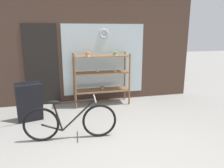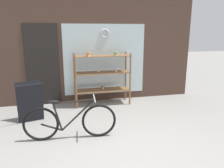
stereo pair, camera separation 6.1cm
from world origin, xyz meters
The scene contains 5 objects.
ground_plane centered at (0.00, 0.00, 0.00)m, with size 30.00×30.00×0.00m, color gray.
storefront_facade centered at (-0.04, 2.90, 1.74)m, with size 5.48×0.13×3.58m.
display_case centered at (0.07, 2.53, 0.84)m, with size 1.45×0.46×1.41m.
bicycle centered at (-0.87, 0.74, 0.34)m, with size 1.67×0.46×0.76m.
sandwich_board centered at (-1.67, 1.72, 0.44)m, with size 0.60×0.50×0.86m.
Camera 1 is at (-1.02, -2.99, 1.94)m, focal length 35.00 mm.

